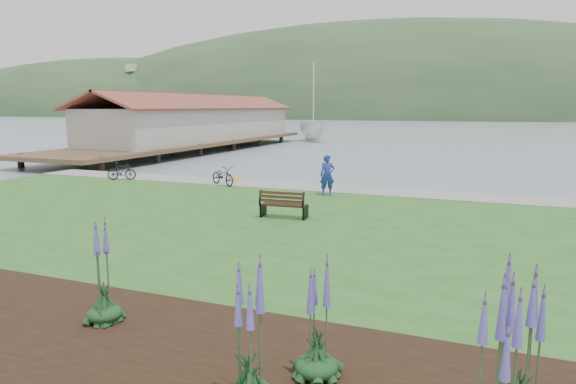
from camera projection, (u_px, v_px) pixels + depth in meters
name	position (u px, v px, depth m)	size (l,w,h in m)	color
ground	(276.00, 230.00, 17.71)	(600.00, 600.00, 0.00)	slate
lawn	(250.00, 238.00, 15.84)	(34.00, 20.00, 0.40)	#275B20
shoreline_path	(334.00, 189.00, 23.95)	(34.00, 2.20, 0.03)	gray
garden_bed	(200.00, 367.00, 7.57)	(24.00, 4.40, 0.04)	black
far_hillside	(540.00, 119.00, 165.88)	(580.00, 80.00, 38.00)	#2C4A29
pier_pavilion	(199.00, 123.00, 49.81)	(8.00, 36.00, 5.40)	#4C3826
park_bench	(283.00, 204.00, 17.63)	(1.64, 0.75, 1.00)	black
person	(327.00, 172.00, 22.09)	(0.75, 0.52, 2.07)	navy
bicycle_a	(223.00, 176.00, 25.04)	(1.82, 0.63, 0.95)	black
bicycle_b	(122.00, 171.00, 26.84)	(1.50, 0.43, 0.90)	black
sailboat	(313.00, 141.00, 62.25)	(11.38, 11.59, 30.00)	silver
pannier	(235.00, 179.00, 26.17)	(0.18, 0.28, 0.30)	yellow
echium_0	(249.00, 338.00, 6.36)	(0.62, 0.62, 2.17)	#14371A
echium_1	(317.00, 330.00, 7.14)	(0.62, 0.62, 1.89)	#14371A
echium_2	(502.00, 383.00, 5.34)	(0.62, 0.62, 2.18)	#14371A
echium_4	(102.00, 270.00, 8.95)	(0.62, 0.62, 2.23)	#14371A
echium_5	(520.00, 352.00, 5.83)	(0.62, 0.62, 2.36)	#14371A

